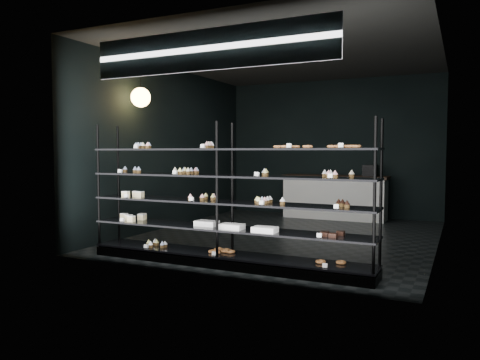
{
  "coord_description": "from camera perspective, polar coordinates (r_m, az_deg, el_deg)",
  "views": [
    {
      "loc": [
        2.84,
        -7.92,
        1.53
      ],
      "look_at": [
        -0.05,
        -1.9,
        1.11
      ],
      "focal_mm": 35.0,
      "sensor_mm": 36.0,
      "label": 1
    }
  ],
  "objects": [
    {
      "name": "service_counter",
      "position": [
        10.79,
        11.53,
        -1.98
      ],
      "size": [
        2.34,
        0.65,
        1.23
      ],
      "color": "silver",
      "rests_on": "room"
    },
    {
      "name": "display_shelf",
      "position": [
        6.24,
        -2.02,
        -4.73
      ],
      "size": [
        4.0,
        0.5,
        1.91
      ],
      "color": "black",
      "rests_on": "room"
    },
    {
      "name": "room",
      "position": [
        8.42,
        5.9,
        4.01
      ],
      "size": [
        5.01,
        6.01,
        3.2
      ],
      "color": "black",
      "rests_on": "ground"
    },
    {
      "name": "pendant_lamp",
      "position": [
        8.33,
        -12.02,
        9.83
      ],
      "size": [
        0.33,
        0.33,
        0.9
      ],
      "color": "black",
      "rests_on": "room"
    },
    {
      "name": "signage",
      "position": [
        5.88,
        -4.06,
        15.55
      ],
      "size": [
        3.3,
        0.05,
        0.5
      ],
      "color": "#0C1E3C",
      "rests_on": "room"
    }
  ]
}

